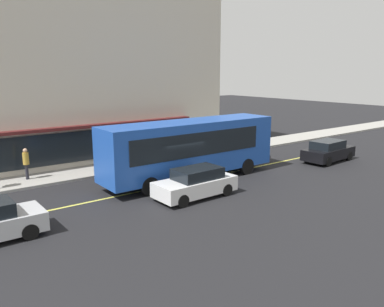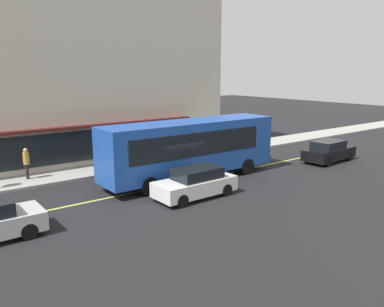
{
  "view_description": "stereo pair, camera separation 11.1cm",
  "coord_description": "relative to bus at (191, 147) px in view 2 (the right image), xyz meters",
  "views": [
    {
      "loc": [
        -11.98,
        -17.44,
        6.32
      ],
      "look_at": [
        1.31,
        0.11,
        1.6
      ],
      "focal_mm": 35.99,
      "sensor_mm": 36.0,
      "label": 1
    },
    {
      "loc": [
        -11.89,
        -17.5,
        6.32
      ],
      "look_at": [
        1.31,
        0.11,
        1.6
      ],
      "focal_mm": 35.99,
      "sensor_mm": 36.0,
      "label": 2
    }
  ],
  "objects": [
    {
      "name": "ground",
      "position": [
        -1.35,
        -0.24,
        -1.99
      ],
      "size": [
        120.0,
        120.0,
        0.0
      ],
      "primitive_type": "plane",
      "color": "black"
    },
    {
      "name": "sidewalk",
      "position": [
        -1.35,
        5.15,
        -1.91
      ],
      "size": [
        80.0,
        2.84,
        0.15
      ],
      "primitive_type": "cube",
      "color": "#9E9B93",
      "rests_on": "ground"
    },
    {
      "name": "lane_centre_stripe",
      "position": [
        -1.35,
        -0.24,
        -1.98
      ],
      "size": [
        36.0,
        0.16,
        0.01
      ],
      "primitive_type": "cube",
      "color": "#D8D14C",
      "rests_on": "ground"
    },
    {
      "name": "storefront_building",
      "position": [
        -4.04,
        11.25,
        4.8
      ],
      "size": [
        23.91,
        9.98,
        13.59
      ],
      "color": "beige",
      "rests_on": "ground"
    },
    {
      "name": "bus",
      "position": [
        0.0,
        0.0,
        0.0
      ],
      "size": [
        11.13,
        2.62,
        3.5
      ],
      "color": "#1E4CAD",
      "rests_on": "ground"
    },
    {
      "name": "car_white",
      "position": [
        -1.81,
        -2.79,
        -1.24
      ],
      "size": [
        4.33,
        1.92,
        1.52
      ],
      "color": "white",
      "rests_on": "ground"
    },
    {
      "name": "car_black",
      "position": [
        10.61,
        -2.16,
        -1.24
      ],
      "size": [
        4.39,
        2.05,
        1.52
      ],
      "color": "black",
      "rests_on": "ground"
    },
    {
      "name": "pedestrian_mid_block",
      "position": [
        -7.93,
        5.35,
        -0.72
      ],
      "size": [
        0.34,
        0.34,
        1.84
      ],
      "color": "black",
      "rests_on": "sidewalk"
    }
  ]
}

